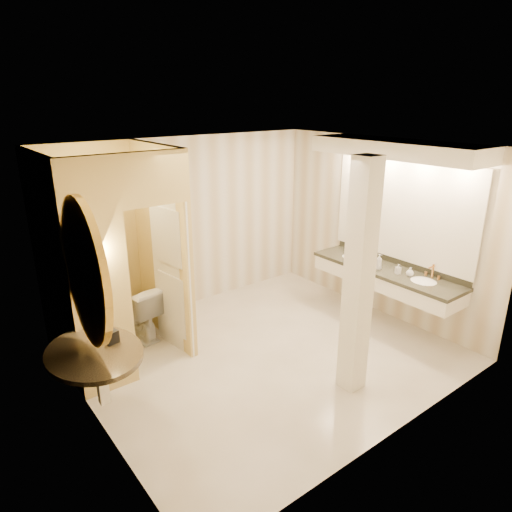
% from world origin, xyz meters
% --- Properties ---
extents(floor, '(4.50, 4.50, 0.00)m').
position_xyz_m(floor, '(0.00, 0.00, 0.00)').
color(floor, silver).
rests_on(floor, ground).
extents(ceiling, '(4.50, 4.50, 0.00)m').
position_xyz_m(ceiling, '(0.00, 0.00, 2.70)').
color(ceiling, white).
rests_on(ceiling, wall_back).
extents(wall_back, '(4.50, 0.02, 2.70)m').
position_xyz_m(wall_back, '(0.00, 2.00, 1.35)').
color(wall_back, beige).
rests_on(wall_back, floor).
extents(wall_front, '(4.50, 0.02, 2.70)m').
position_xyz_m(wall_front, '(0.00, -2.00, 1.35)').
color(wall_front, beige).
rests_on(wall_front, floor).
extents(wall_left, '(0.02, 4.00, 2.70)m').
position_xyz_m(wall_left, '(-2.25, 0.00, 1.35)').
color(wall_left, beige).
rests_on(wall_left, floor).
extents(wall_right, '(0.02, 4.00, 2.70)m').
position_xyz_m(wall_right, '(2.25, 0.00, 1.35)').
color(wall_right, beige).
rests_on(wall_right, floor).
extents(toilet_closet, '(1.50, 1.55, 2.70)m').
position_xyz_m(toilet_closet, '(-1.11, 0.97, 1.39)').
color(toilet_closet, '#DDC273').
rests_on(toilet_closet, floor).
extents(wall_sconce, '(0.14, 0.14, 0.42)m').
position_xyz_m(wall_sconce, '(-1.93, 0.43, 1.73)').
color(wall_sconce, '#C7863F').
rests_on(wall_sconce, toilet_closet).
extents(vanity, '(0.75, 2.50, 2.09)m').
position_xyz_m(vanity, '(1.98, -0.38, 1.63)').
color(vanity, white).
rests_on(vanity, floor).
extents(console_shelf, '(1.14, 1.14, 2.02)m').
position_xyz_m(console_shelf, '(-2.21, -0.05, 1.35)').
color(console_shelf, black).
rests_on(console_shelf, floor).
extents(pillar, '(0.25, 0.25, 2.70)m').
position_xyz_m(pillar, '(0.35, -1.18, 1.35)').
color(pillar, white).
rests_on(pillar, floor).
extents(tissue_box, '(0.15, 0.15, 0.13)m').
position_xyz_m(tissue_box, '(-2.03, 0.01, 0.94)').
color(tissue_box, black).
rests_on(tissue_box, console_shelf).
extents(toilet, '(0.55, 0.83, 0.78)m').
position_xyz_m(toilet, '(-1.16, 1.43, 0.39)').
color(toilet, white).
rests_on(toilet, floor).
extents(soap_bottle_a, '(0.08, 0.08, 0.14)m').
position_xyz_m(soap_bottle_a, '(1.90, -0.62, 0.95)').
color(soap_bottle_a, beige).
rests_on(soap_bottle_a, vanity).
extents(soap_bottle_b, '(0.12, 0.12, 0.13)m').
position_xyz_m(soap_bottle_b, '(1.95, -0.78, 0.94)').
color(soap_bottle_b, silver).
rests_on(soap_bottle_b, vanity).
extents(soap_bottle_c, '(0.09, 0.09, 0.23)m').
position_xyz_m(soap_bottle_c, '(1.83, -0.34, 0.99)').
color(soap_bottle_c, '#C6B28C').
rests_on(soap_bottle_c, vanity).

